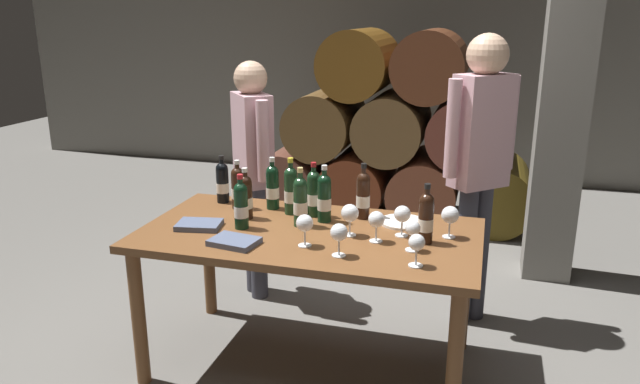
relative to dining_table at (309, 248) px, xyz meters
The scene contains 29 objects.
ground_plane 0.67m from the dining_table, ahead, with size 14.00×14.00×0.00m, color #66635E.
cellar_back_wall 4.26m from the dining_table, 90.00° to the left, with size 10.00×0.24×2.80m, color slate.
barrel_stack 2.60m from the dining_table, 90.00° to the left, with size 2.49×0.90×1.69m.
stone_pillar 2.16m from the dining_table, 50.91° to the left, with size 0.32×0.32×2.60m, color slate.
dining_table is the anchor object (origin of this frame).
wine_bottle_0 0.25m from the dining_table, 133.38° to the left, with size 0.07×0.07×0.31m.
wine_bottle_1 0.38m from the dining_table, 126.02° to the left, with size 0.07×0.07×0.31m.
wine_bottle_2 0.48m from the dining_table, 135.42° to the left, with size 0.07×0.07×0.30m.
wine_bottle_3 0.62m from the dining_table, ahead, with size 0.07×0.07×0.29m.
wine_bottle_4 0.33m from the dining_table, 101.07° to the left, with size 0.07×0.07×0.30m.
wine_bottle_5 0.28m from the dining_table, 79.35° to the left, with size 0.07×0.07×0.30m.
wine_bottle_6 0.60m from the dining_table, 152.70° to the left, with size 0.07×0.07×0.28m.
wine_bottle_7 0.74m from the dining_table, 152.00° to the left, with size 0.07×0.07×0.28m.
wine_bottle_8 0.41m from the dining_table, behind, with size 0.07×0.07×0.28m.
wine_bottle_9 0.45m from the dining_table, 164.87° to the left, with size 0.07×0.07×0.28m.
wine_bottle_10 0.42m from the dining_table, 52.22° to the left, with size 0.07×0.07×0.30m.
wine_glass_0 0.41m from the dining_table, ahead, with size 0.08×0.08×0.15m.
wine_glass_1 0.50m from the dining_table, ahead, with size 0.08×0.08×0.16m.
wine_glass_2 0.67m from the dining_table, 26.45° to the right, with size 0.07×0.07×0.15m.
wine_glass_3 0.40m from the dining_table, 50.15° to the right, with size 0.08×0.08×0.15m.
wine_glass_4 0.72m from the dining_table, ahead, with size 0.09×0.09×0.16m.
wine_glass_5 0.28m from the dining_table, 78.78° to the right, with size 0.08×0.08×0.16m.
wine_glass_6 0.58m from the dining_table, 11.79° to the right, with size 0.07×0.07×0.14m.
wine_glass_7 0.29m from the dining_table, ahead, with size 0.09×0.09×0.16m.
tasting_notebook 0.41m from the dining_table, 137.47° to the right, with size 0.22×0.16×0.03m, color #4C5670.
leather_ledger 0.58m from the dining_table, 169.86° to the right, with size 0.22×0.16×0.03m, color #4C5670.
serving_plate 0.51m from the dining_table, 30.06° to the left, with size 0.24×0.24×0.01m, color white.
sommelier_presenting 1.15m from the dining_table, 43.39° to the left, with size 0.38×0.36×1.72m.
taster_seated_left 0.96m from the dining_table, 129.31° to the left, with size 0.34×0.40×1.54m.
Camera 1 is at (0.83, -2.70, 1.81)m, focal length 33.49 mm.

